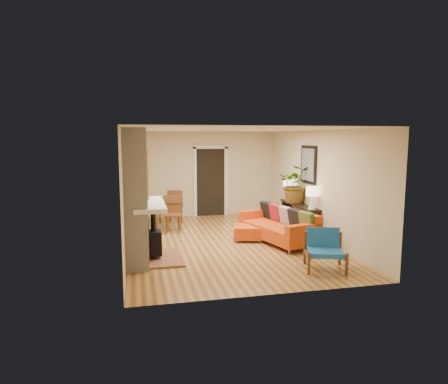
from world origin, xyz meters
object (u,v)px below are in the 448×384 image
at_px(blue_chair, 324,247).
at_px(sofa, 280,226).
at_px(dining_table, 171,204).
at_px(console_table, 299,210).
at_px(lamp_near, 312,195).
at_px(houseplant, 296,184).
at_px(lamp_far, 289,188).
at_px(ottoman, 248,232).

bearing_deg(blue_chair, sofa, 92.95).
height_order(dining_table, console_table, dining_table).
height_order(lamp_near, houseplant, houseplant).
relative_size(dining_table, lamp_far, 3.31).
distance_m(blue_chair, lamp_near, 2.28).
xyz_separation_m(ottoman, dining_table, (-1.65, 1.83, 0.42)).
bearing_deg(dining_table, lamp_far, -10.32).
xyz_separation_m(dining_table, lamp_far, (3.16, -0.58, 0.45)).
xyz_separation_m(sofa, dining_table, (-2.35, 2.11, 0.26)).
xyz_separation_m(blue_chair, houseplant, (0.69, 3.02, 0.82)).
height_order(sofa, houseplant, houseplant).
relative_size(lamp_far, houseplant, 0.54).
xyz_separation_m(ottoman, houseplant, (1.50, 0.72, 1.02)).
distance_m(sofa, console_table, 1.14).
relative_size(sofa, blue_chair, 2.56).
relative_size(dining_table, lamp_near, 3.31).
xyz_separation_m(console_table, lamp_far, (0.00, 0.75, 0.49)).
relative_size(sofa, houseplant, 2.27).
xyz_separation_m(ottoman, lamp_far, (1.51, 1.25, 0.87)).
distance_m(dining_table, lamp_far, 3.24).
distance_m(dining_table, lamp_near, 3.80).
height_order(sofa, ottoman, sofa).
bearing_deg(lamp_near, sofa, -176.82).
height_order(sofa, lamp_near, lamp_near).
distance_m(lamp_far, houseplant, 0.56).
bearing_deg(ottoman, lamp_far, 39.65).
xyz_separation_m(sofa, blue_chair, (0.10, -2.02, 0.04)).
height_order(lamp_near, lamp_far, same).
height_order(console_table, lamp_near, lamp_near).
bearing_deg(lamp_near, dining_table, 146.84).
relative_size(sofa, lamp_near, 4.16).
bearing_deg(dining_table, houseplant, -19.40).
xyz_separation_m(blue_chair, lamp_near, (0.70, 2.07, 0.66)).
distance_m(lamp_near, houseplant, 0.97).
bearing_deg(sofa, lamp_near, 3.18).
height_order(console_table, lamp_far, lamp_far).
bearing_deg(console_table, lamp_far, 90.00).
relative_size(ottoman, lamp_near, 1.51).
relative_size(ottoman, houseplant, 0.82).
bearing_deg(houseplant, blue_chair, -102.90).
height_order(blue_chair, houseplant, houseplant).
bearing_deg(lamp_far, dining_table, 169.68).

